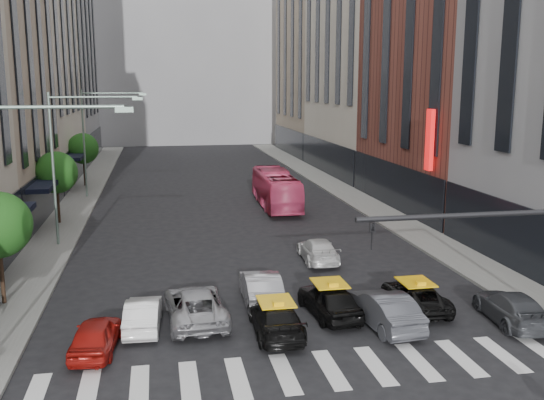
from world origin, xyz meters
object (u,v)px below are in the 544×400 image
car_white_front (143,314)px  bus (276,189)px  streetlamp_far (95,129)px  streetlamp_mid (69,148)px  taxi_center (329,300)px  car_red (96,335)px  taxi_left (276,318)px  streetlamp_near (3,197)px

car_white_front → bus: 24.98m
streetlamp_far → car_white_front: (4.30, -29.69, -5.28)m
streetlamp_mid → streetlamp_far: same height
streetlamp_mid → bus: streetlamp_mid is taller
taxi_center → car_red: bearing=4.4°
car_white_front → taxi_left: bearing=167.1°
taxi_left → taxi_center: size_ratio=1.07×
car_red → taxi_left: taxi_left is taller
taxi_center → bus: (2.25, 23.00, 0.73)m
car_white_front → taxi_center: taxi_center is taller
streetlamp_far → car_red: bearing=-85.2°
bus → taxi_center: bearing=85.8°
taxi_left → car_white_front: bearing=-14.8°
car_red → bus: 27.33m
streetlamp_near → car_white_front: 7.19m
streetlamp_mid → car_red: 16.61m
streetlamp_near → car_red: bearing=10.0°
car_red → taxi_center: 9.47m
streetlamp_far → bus: bearing=-25.5°
streetlamp_mid → taxi_left: (9.39, -15.16, -5.26)m
taxi_left → bus: (4.81, 24.38, 0.79)m
streetlamp_near → streetlamp_mid: (0.00, 16.00, 0.00)m
taxi_left → bus: size_ratio=0.43×
car_red → car_white_front: 2.48m
taxi_center → streetlamp_near: bearing=4.2°
taxi_center → bus: bearing=-101.9°
streetlamp_near → car_red: streetlamp_near is taller
streetlamp_mid → car_white_front: streetlamp_mid is taller
streetlamp_near → taxi_left: bearing=5.1°
taxi_center → streetlamp_far: bearing=-74.5°
streetlamp_near → streetlamp_mid: bearing=90.0°
car_white_front → bus: bus is taller
taxi_center → taxi_left: bearing=22.2°
car_white_front → taxi_center: bearing=-177.4°
streetlamp_near → streetlamp_far: (0.00, 32.00, 0.00)m
streetlamp_far → bus: streetlamp_far is taller
streetlamp_mid → taxi_center: size_ratio=2.16×
streetlamp_far → bus: (14.19, -6.78, -4.47)m
streetlamp_far → taxi_left: 32.96m
streetlamp_mid → taxi_left: bearing=-58.2°
car_red → bus: size_ratio=0.36×
streetlamp_near → bus: size_ratio=0.87×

